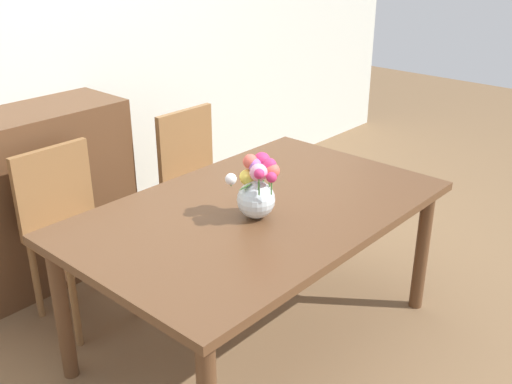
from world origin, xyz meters
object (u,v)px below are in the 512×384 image
(chair_right, at_px, (199,173))
(flower_vase, at_px, (257,188))
(chair_left, at_px, (70,223))
(dresser, at_px, (8,207))
(dining_table, at_px, (258,221))

(chair_right, relative_size, flower_vase, 3.23)
(flower_vase, bearing_deg, chair_right, 60.73)
(chair_left, bearing_deg, dresser, -77.19)
(dining_table, xyz_separation_m, flower_vase, (-0.08, -0.07, 0.21))
(flower_vase, bearing_deg, dresser, 108.64)
(chair_left, bearing_deg, chair_right, -180.00)
(dining_table, height_order, flower_vase, flower_vase)
(dining_table, bearing_deg, flower_vase, -140.80)
(chair_right, relative_size, dresser, 0.64)
(chair_right, distance_m, flower_vase, 1.14)
(dresser, bearing_deg, flower_vase, -71.36)
(chair_left, distance_m, flower_vase, 1.07)
(dresser, bearing_deg, chair_left, -77.19)
(dresser, bearing_deg, chair_right, -24.11)
(dining_table, distance_m, flower_vase, 0.24)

